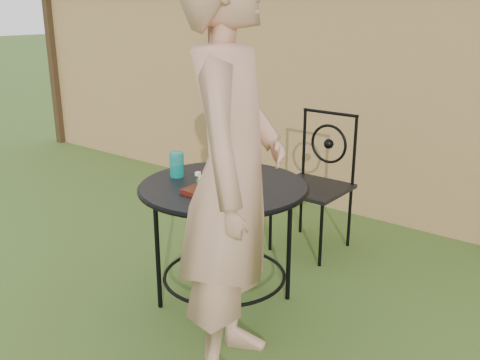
{
  "coord_description": "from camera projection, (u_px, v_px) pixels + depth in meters",
  "views": [
    {
      "loc": [
        1.98,
        -1.66,
        1.63
      ],
      "look_at": [
        0.3,
        0.48,
        0.75
      ],
      "focal_mm": 40.0,
      "sensor_mm": 36.0,
      "label": 1
    }
  ],
  "objects": [
    {
      "name": "ground",
      "position": [
        142.0,
        322.0,
        2.9
      ],
      "size": [
        60.0,
        60.0,
        0.0
      ],
      "primitive_type": "plane",
      "color": "#234516",
      "rests_on": "ground"
    },
    {
      "name": "fence",
      "position": [
        343.0,
        97.0,
        4.25
      ],
      "size": [
        8.0,
        0.12,
        1.9
      ],
      "color": "tan",
      "rests_on": "ground"
    },
    {
      "name": "patio_table",
      "position": [
        224.0,
        208.0,
        2.92
      ],
      "size": [
        0.92,
        0.92,
        0.72
      ],
      "color": "black",
      "rests_on": "ground"
    },
    {
      "name": "patio_chair",
      "position": [
        316.0,
        179.0,
        3.69
      ],
      "size": [
        0.46,
        0.46,
        0.95
      ],
      "color": "black",
      "rests_on": "ground"
    },
    {
      "name": "diner",
      "position": [
        232.0,
        179.0,
        2.28
      ],
      "size": [
        0.71,
        0.81,
        1.87
      ],
      "primitive_type": "imported",
      "rotation": [
        0.0,
        0.0,
        2.04
      ],
      "color": "tan",
      "rests_on": "ground"
    },
    {
      "name": "salad_plate",
      "position": [
        217.0,
        190.0,
        2.74
      ],
      "size": [
        0.27,
        0.27,
        0.02
      ],
      "primitive_type": "cube",
      "color": "#410B09",
      "rests_on": "patio_table"
    },
    {
      "name": "salad",
      "position": [
        217.0,
        181.0,
        2.73
      ],
      "size": [
        0.21,
        0.21,
        0.08
      ],
      "primitive_type": "ellipsoid",
      "color": "#235614",
      "rests_on": "salad_plate"
    },
    {
      "name": "fork",
      "position": [
        218.0,
        156.0,
        2.68
      ],
      "size": [
        0.01,
        0.01,
        0.18
      ],
      "primitive_type": "cylinder",
      "color": "silver",
      "rests_on": "salad"
    },
    {
      "name": "drinking_glass",
      "position": [
        177.0,
        165.0,
        2.99
      ],
      "size": [
        0.08,
        0.08,
        0.14
      ],
      "primitive_type": "cylinder",
      "color": "#0C8B82",
      "rests_on": "patio_table"
    }
  ]
}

